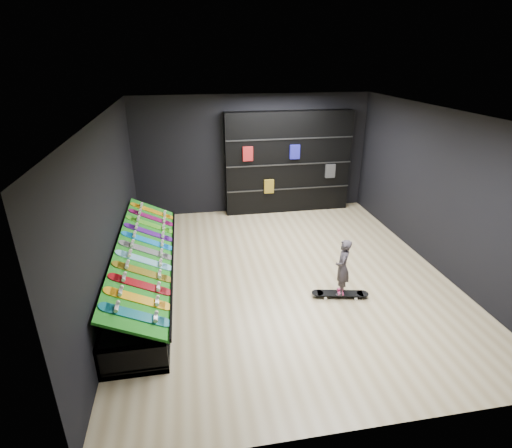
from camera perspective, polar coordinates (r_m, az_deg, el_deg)
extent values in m
cube|color=tan|center=(7.74, 3.94, -7.14)|extent=(6.00, 7.00, 0.01)
cube|color=white|center=(6.74, 4.66, 15.45)|extent=(6.00, 7.00, 0.01)
cube|color=black|center=(10.38, -0.50, 9.86)|extent=(6.00, 0.02, 3.00)
cube|color=black|center=(4.17, 16.34, -13.11)|extent=(6.00, 0.02, 3.00)
cube|color=black|center=(7.02, -20.24, 1.69)|extent=(0.02, 7.00, 3.00)
cube|color=black|center=(8.34, 24.75, 4.30)|extent=(0.02, 7.00, 3.00)
cube|color=#126910|center=(7.25, -15.50, -3.81)|extent=(0.92, 4.50, 0.46)
cube|color=black|center=(10.44, 4.59, 8.74)|extent=(3.25, 0.38, 2.60)
imported|color=black|center=(6.99, 12.13, -7.50)|extent=(0.24, 0.27, 0.60)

